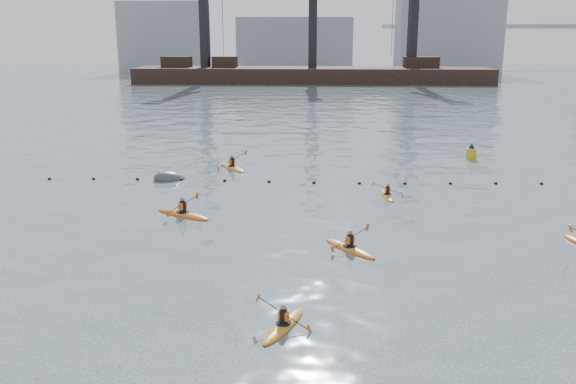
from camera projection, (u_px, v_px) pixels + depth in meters
The scene contains 11 objects.
ground at pixel (276, 352), 18.87m from camera, with size 400.00×400.00×0.00m, color #33414B.
float_line at pixel (292, 182), 40.68m from camera, with size 33.24×0.73×0.24m.
barge_pier at pixel (311, 74), 124.79m from camera, with size 72.00×19.30×29.50m.
skyline at pixel (322, 36), 161.79m from camera, with size 141.00×28.00×22.00m.
kayaker_0 at pixel (350, 248), 27.87m from camera, with size 2.58×3.01×1.18m.
kayaker_1 at pixel (283, 325), 20.46m from camera, with size 1.96×2.97×1.16m.
kayaker_2 at pixel (183, 213), 33.17m from camera, with size 3.51×2.55×1.20m.
kayaker_3 at pixel (387, 195), 37.07m from camera, with size 1.97×2.88×1.07m.
kayaker_5 at pixel (232, 167), 44.85m from camera, with size 2.66×3.38×1.40m.
mooring_buoy at pixel (170, 180), 41.39m from camera, with size 2.22×1.31×1.11m, color #424447.
nav_buoy at pixel (471, 154), 48.22m from camera, with size 0.79×0.79×1.44m.
Camera 1 is at (1.18, -16.99, 9.53)m, focal length 38.00 mm.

